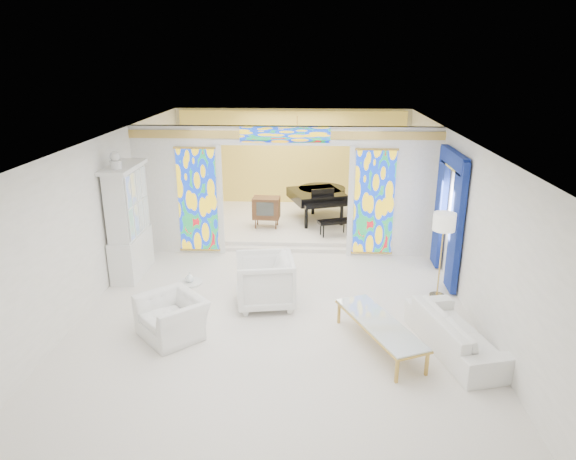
# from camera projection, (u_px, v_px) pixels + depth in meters

# --- Properties ---
(floor) EXTENTS (12.00, 12.00, 0.00)m
(floor) POSITION_uv_depth(u_px,v_px,m) (280.00, 288.00, 10.40)
(floor) COLOR silver
(floor) RESTS_ON ground
(ceiling) EXTENTS (7.00, 12.00, 0.02)m
(ceiling) POSITION_uv_depth(u_px,v_px,m) (279.00, 140.00, 9.43)
(ceiling) COLOR white
(ceiling) RESTS_ON wall_back
(wall_back) EXTENTS (7.00, 0.02, 3.00)m
(wall_back) POSITION_uv_depth(u_px,v_px,m) (292.00, 159.00, 15.59)
(wall_back) COLOR white
(wall_back) RESTS_ON floor
(wall_front) EXTENTS (7.00, 0.02, 3.00)m
(wall_front) POSITION_uv_depth(u_px,v_px,m) (234.00, 434.00, 4.24)
(wall_front) COLOR white
(wall_front) RESTS_ON floor
(wall_left) EXTENTS (0.02, 12.00, 3.00)m
(wall_left) POSITION_uv_depth(u_px,v_px,m) (102.00, 215.00, 10.08)
(wall_left) COLOR white
(wall_left) RESTS_ON floor
(wall_right) EXTENTS (0.02, 12.00, 3.00)m
(wall_right) POSITION_uv_depth(u_px,v_px,m) (463.00, 220.00, 9.76)
(wall_right) COLOR white
(wall_right) RESTS_ON floor
(partition_wall) EXTENTS (7.00, 0.22, 3.00)m
(partition_wall) POSITION_uv_depth(u_px,v_px,m) (285.00, 185.00, 11.75)
(partition_wall) COLOR white
(partition_wall) RESTS_ON floor
(stained_glass_left) EXTENTS (0.90, 0.04, 2.40)m
(stained_glass_left) POSITION_uv_depth(u_px,v_px,m) (198.00, 200.00, 11.86)
(stained_glass_left) COLOR gold
(stained_glass_left) RESTS_ON partition_wall
(stained_glass_right) EXTENTS (0.90, 0.04, 2.40)m
(stained_glass_right) POSITION_uv_depth(u_px,v_px,m) (374.00, 203.00, 11.68)
(stained_glass_right) COLOR gold
(stained_glass_right) RESTS_ON partition_wall
(stained_glass_transom) EXTENTS (2.00, 0.04, 0.34)m
(stained_glass_transom) POSITION_uv_depth(u_px,v_px,m) (285.00, 135.00, 11.28)
(stained_glass_transom) COLOR gold
(stained_glass_transom) RESTS_ON partition_wall
(alcove_platform) EXTENTS (6.80, 3.80, 0.18)m
(alcove_platform) POSITION_uv_depth(u_px,v_px,m) (289.00, 222.00, 14.25)
(alcove_platform) COLOR silver
(alcove_platform) RESTS_ON floor
(gold_curtain_back) EXTENTS (6.70, 0.10, 2.90)m
(gold_curtain_back) POSITION_uv_depth(u_px,v_px,m) (292.00, 160.00, 15.48)
(gold_curtain_back) COLOR gold
(gold_curtain_back) RESTS_ON wall_back
(chandelier) EXTENTS (0.48, 0.48, 0.30)m
(chandelier) POSITION_uv_depth(u_px,v_px,m) (297.00, 134.00, 13.35)
(chandelier) COLOR gold
(chandelier) RESTS_ON ceiling
(blue_drapes) EXTENTS (0.14, 1.85, 2.65)m
(blue_drapes) POSITION_uv_depth(u_px,v_px,m) (449.00, 206.00, 10.40)
(blue_drapes) COLOR navy
(blue_drapes) RESTS_ON wall_right
(china_cabinet) EXTENTS (0.56, 1.46, 2.72)m
(china_cabinet) POSITION_uv_depth(u_px,v_px,m) (129.00, 222.00, 10.74)
(china_cabinet) COLOR silver
(china_cabinet) RESTS_ON floor
(armchair_left) EXTENTS (1.40, 1.40, 0.69)m
(armchair_left) POSITION_uv_depth(u_px,v_px,m) (172.00, 317.00, 8.54)
(armchair_left) COLOR white
(armchair_left) RESTS_ON floor
(armchair_right) EXTENTS (1.22, 1.19, 0.97)m
(armchair_right) POSITION_uv_depth(u_px,v_px,m) (265.00, 281.00, 9.57)
(armchair_right) COLOR silver
(armchair_right) RESTS_ON floor
(sofa) EXTENTS (1.34, 2.27, 0.62)m
(sofa) POSITION_uv_depth(u_px,v_px,m) (457.00, 332.00, 8.14)
(sofa) COLOR white
(sofa) RESTS_ON floor
(side_table) EXTENTS (0.52, 0.52, 0.56)m
(side_table) POSITION_uv_depth(u_px,v_px,m) (191.00, 291.00, 9.42)
(side_table) COLOR silver
(side_table) RESTS_ON floor
(vase) EXTENTS (0.21, 0.21, 0.18)m
(vase) POSITION_uv_depth(u_px,v_px,m) (190.00, 277.00, 9.33)
(vase) COLOR silver
(vase) RESTS_ON side_table
(coffee_table) EXTENTS (1.36, 2.08, 0.45)m
(coffee_table) POSITION_uv_depth(u_px,v_px,m) (380.00, 324.00, 8.18)
(coffee_table) COLOR white
(coffee_table) RESTS_ON floor
(floor_lamp) EXTENTS (0.53, 0.53, 1.70)m
(floor_lamp) POSITION_uv_depth(u_px,v_px,m) (444.00, 226.00, 9.60)
(floor_lamp) COLOR gold
(floor_lamp) RESTS_ON floor
(grand_piano) EXTENTS (1.82, 2.77, 1.00)m
(grand_piano) POSITION_uv_depth(u_px,v_px,m) (320.00, 195.00, 14.05)
(grand_piano) COLOR black
(grand_piano) RESTS_ON alcove_platform
(tv_console) EXTENTS (0.71, 0.51, 0.80)m
(tv_console) POSITION_uv_depth(u_px,v_px,m) (266.00, 208.00, 13.40)
(tv_console) COLOR #54371E
(tv_console) RESTS_ON alcove_platform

